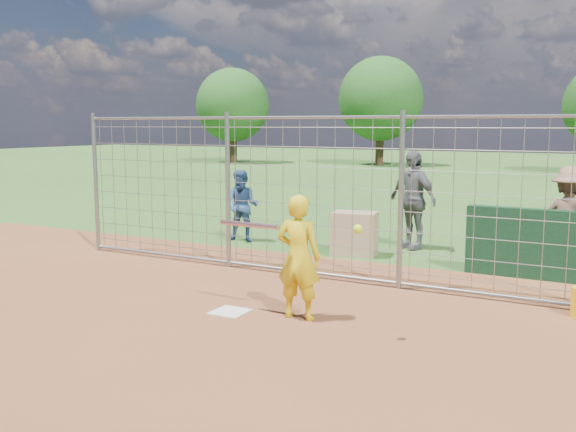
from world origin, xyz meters
The scene contains 11 objects.
ground centered at (0.00, 0.00, 0.00)m, with size 100.00×100.00×0.00m, color #2D591E.
infield_dirt centered at (0.00, -3.00, 0.01)m, with size 18.00×18.00×0.00m, color brown.
home_plate centered at (0.00, -0.20, 0.01)m, with size 0.43×0.43×0.02m, color silver.
dugout_wall centered at (3.40, 3.60, 0.55)m, with size 2.60×0.20×1.10m, color #11381E.
batter centered at (0.89, 0.00, 0.78)m, with size 0.57×0.37×1.56m, color yellow.
bystander_a centered at (-2.59, 4.12, 0.74)m, with size 0.72×0.56×1.48m, color navy.
bystander_b centered at (0.69, 5.09, 0.95)m, with size 1.12×0.47×1.91m, color #5E5F63.
bystander_c centered at (3.55, 4.31, 0.87)m, with size 1.12×0.64×1.73m, color #865E49.
equipment_bin centered at (-0.04, 3.96, 0.40)m, with size 0.80×0.55×0.80m, color tan.
equipment_in_play centered at (0.66, -0.24, 1.19)m, with size 2.04×0.35×0.19m.
backstop_fence centered at (0.00, 2.00, 1.26)m, with size 9.08×0.08×2.60m.
Camera 1 is at (4.48, -6.83, 2.40)m, focal length 40.00 mm.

